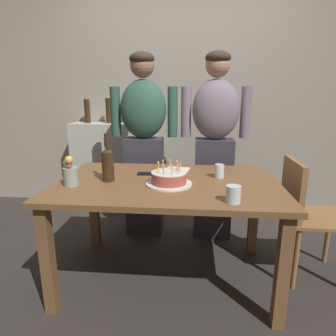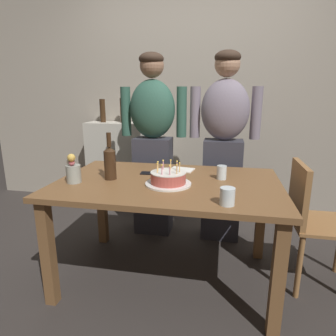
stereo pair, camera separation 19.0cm
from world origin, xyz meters
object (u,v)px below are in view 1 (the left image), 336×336
at_px(cell_phone, 147,174).
at_px(dining_chair, 305,210).
at_px(wine_bottle, 108,163).
at_px(flower_vase, 70,173).
at_px(napkin_stack, 177,169).
at_px(person_woman_cardigan, 215,144).
at_px(water_glass_near, 233,194).
at_px(water_glass_far, 219,171).
at_px(birthday_cake, 169,179).
at_px(person_man_bearded, 144,143).

xyz_separation_m(cell_phone, dining_chair, (1.13, -0.03, -0.23)).
distance_m(wine_bottle, cell_phone, 0.32).
bearing_deg(dining_chair, flower_vase, 100.11).
distance_m(napkin_stack, person_woman_cardigan, 0.53).
bearing_deg(water_glass_near, cell_phone, 137.05).
relative_size(water_glass_far, wine_bottle, 0.30).
height_order(napkin_stack, dining_chair, dining_chair).
relative_size(water_glass_far, person_woman_cardigan, 0.06).
xyz_separation_m(flower_vase, dining_chair, (1.58, 0.28, -0.31)).
distance_m(birthday_cake, cell_phone, 0.30).
bearing_deg(dining_chair, water_glass_near, 130.38).
bearing_deg(cell_phone, flower_vase, -148.82).
bearing_deg(cell_phone, person_woman_cardigan, 43.44).
relative_size(water_glass_near, napkin_stack, 0.53).
xyz_separation_m(wine_bottle, person_woman_cardigan, (0.76, 0.75, 0.01)).
bearing_deg(flower_vase, wine_bottle, 30.70).
bearing_deg(water_glass_near, flower_vase, 168.29).
bearing_deg(water_glass_far, birthday_cake, -149.90).
bearing_deg(wine_bottle, cell_phone, 38.34).
relative_size(water_glass_near, cell_phone, 0.66).
bearing_deg(person_woman_cardigan, flower_vase, 42.09).
distance_m(birthday_cake, dining_chair, 1.01).
height_order(birthday_cake, water_glass_far, birthday_cake).
bearing_deg(napkin_stack, dining_chair, -10.85).
xyz_separation_m(flower_vase, person_man_bearded, (0.33, 0.87, 0.05)).
xyz_separation_m(water_glass_far, wine_bottle, (-0.75, -0.15, 0.07)).
xyz_separation_m(birthday_cake, wine_bottle, (-0.42, 0.05, 0.08)).
bearing_deg(person_man_bearded, water_glass_far, 136.78).
bearing_deg(flower_vase, person_man_bearded, 69.54).
xyz_separation_m(napkin_stack, person_woman_cardigan, (0.31, 0.42, 0.13)).
distance_m(birthday_cake, flower_vase, 0.63).
bearing_deg(flower_vase, person_woman_cardigan, 42.09).
distance_m(birthday_cake, person_man_bearded, 0.86).
xyz_separation_m(birthday_cake, water_glass_near, (0.38, -0.28, 0.01)).
xyz_separation_m(cell_phone, napkin_stack, (0.21, 0.15, 0.00)).
bearing_deg(person_woman_cardigan, birthday_cake, 66.90).
bearing_deg(water_glass_far, flower_vase, -164.23).
bearing_deg(water_glass_far, person_woman_cardigan, 89.84).
relative_size(birthday_cake, water_glass_near, 3.16).
relative_size(birthday_cake, dining_chair, 0.35).
relative_size(napkin_stack, dining_chair, 0.20).
xyz_separation_m(birthday_cake, napkin_stack, (0.03, 0.38, -0.04)).
bearing_deg(person_woman_cardigan, dining_chair, 135.96).
bearing_deg(water_glass_far, wine_bottle, -168.92).
distance_m(birthday_cake, water_glass_far, 0.39).
relative_size(water_glass_far, flower_vase, 0.48).
height_order(cell_phone, person_man_bearded, person_man_bearded).
relative_size(cell_phone, person_woman_cardigan, 0.09).
xyz_separation_m(birthday_cake, cell_phone, (-0.18, 0.23, -0.04)).
distance_m(birthday_cake, napkin_stack, 0.38).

